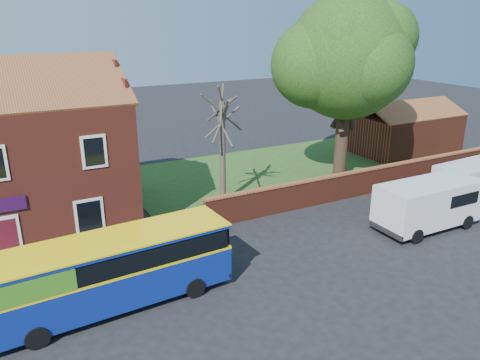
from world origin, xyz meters
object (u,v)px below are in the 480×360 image
bus (103,271)px  van_far (474,180)px  large_tree (346,61)px  van_near (428,203)px

bus → van_far: size_ratio=1.72×
bus → large_tree: 19.69m
bus → large_tree: large_tree is taller
van_near → van_far: bearing=15.6°
large_tree → bus: bearing=-155.7°
bus → van_far: (21.53, 0.94, -0.28)m
van_near → bus: bearing=178.5°
bus → van_far: bearing=-1.0°
bus → van_near: size_ratio=1.62×
van_far → bus: bearing=-179.9°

